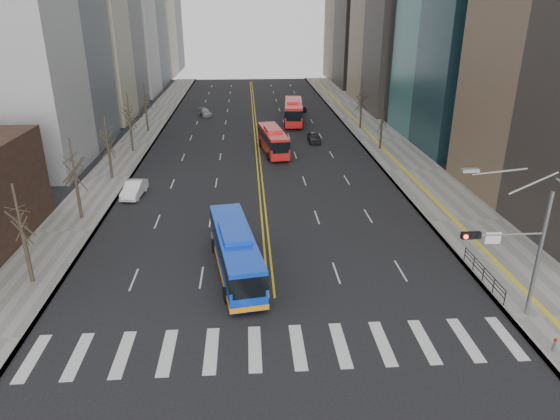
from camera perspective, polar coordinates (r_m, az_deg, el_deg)
name	(u,v)px	position (r m, az deg, el deg)	size (l,w,h in m)	color
ground	(276,348)	(28.31, -0.42, -15.45)	(220.00, 220.00, 0.00)	black
sidewalk_right	(381,139)	(72.05, 11.51, 7.92)	(7.00, 130.00, 0.15)	gray
sidewalk_left	(135,143)	(71.19, -16.19, 7.32)	(5.00, 130.00, 0.15)	gray
crosswalk	(276,347)	(28.31, -0.42, -15.44)	(26.70, 4.00, 0.01)	silver
centerline	(255,126)	(79.30, -2.86, 9.57)	(0.55, 100.00, 0.01)	gold
signal_mast	(517,244)	(31.25, 25.45, -3.56)	(5.37, 0.37, 9.39)	slate
pedestrian_railing	(484,272)	(36.34, 22.24, -6.56)	(0.06, 6.06, 1.02)	black
street_trees	(195,124)	(58.57, -9.66, 9.64)	(35.20, 47.20, 7.60)	#31271E
blue_bus	(236,250)	(34.63, -5.11, -4.62)	(4.14, 11.46, 3.29)	blue
red_bus_near	(273,139)	(63.71, -0.81, 8.12)	(3.59, 10.33, 3.24)	red
red_bus_far	(293,110)	(81.19, 1.55, 11.34)	(3.65, 11.70, 3.64)	red
car_white	(134,189)	(50.97, -16.33, 2.33)	(1.59, 4.57, 1.51)	white
car_dark_mid	(314,137)	(69.44, 3.91, 8.30)	(1.60, 3.98, 1.36)	black
car_silver	(205,112)	(87.72, -8.58, 10.98)	(1.67, 4.10, 1.19)	gray
car_dark_far	(297,107)	(91.09, 1.94, 11.68)	(2.28, 4.94, 1.37)	black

